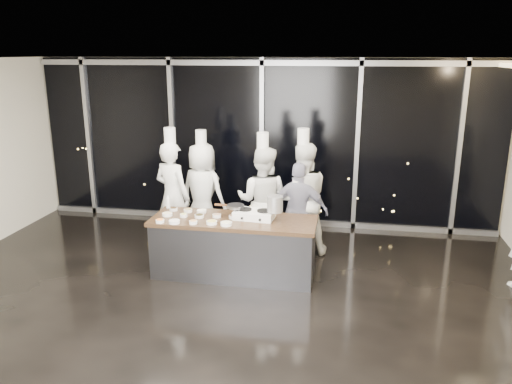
% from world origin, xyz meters
% --- Properties ---
extents(ground, '(9.00, 9.00, 0.00)m').
position_xyz_m(ground, '(0.00, 0.00, 0.00)').
color(ground, black).
rests_on(ground, ground).
extents(room_shell, '(9.02, 7.02, 3.21)m').
position_xyz_m(room_shell, '(0.18, 0.00, 2.25)').
color(room_shell, beige).
rests_on(room_shell, ground).
extents(window_wall, '(8.90, 0.11, 3.20)m').
position_xyz_m(window_wall, '(0.00, 3.43, 1.60)').
color(window_wall, black).
rests_on(window_wall, ground).
extents(demo_counter, '(2.46, 0.86, 0.90)m').
position_xyz_m(demo_counter, '(0.00, 0.90, 0.45)').
color(demo_counter, '#3B3B41').
rests_on(demo_counter, ground).
extents(stove, '(0.61, 0.41, 0.14)m').
position_xyz_m(stove, '(0.30, 0.98, 0.96)').
color(stove, white).
rests_on(stove, demo_counter).
extents(frying_pan, '(0.46, 0.28, 0.04)m').
position_xyz_m(frying_pan, '(-0.00, 1.02, 1.06)').
color(frying_pan, slate).
rests_on(frying_pan, stove).
extents(stock_pot, '(0.25, 0.25, 0.23)m').
position_xyz_m(stock_pot, '(0.61, 0.94, 1.16)').
color(stock_pot, '#ADADAF').
rests_on(stock_pot, stove).
extents(prep_bowls, '(1.16, 0.71, 0.05)m').
position_xyz_m(prep_bowls, '(-0.55, 0.81, 0.93)').
color(prep_bowls, white).
rests_on(prep_bowls, demo_counter).
extents(squeeze_bottle, '(0.06, 0.06, 0.22)m').
position_xyz_m(squeeze_bottle, '(-1.14, 1.24, 1.00)').
color(squeeze_bottle, white).
rests_on(squeeze_bottle, demo_counter).
extents(chef_far_left, '(0.80, 0.68, 2.10)m').
position_xyz_m(chef_far_left, '(-1.26, 1.78, 0.95)').
color(chef_far_left, white).
rests_on(chef_far_left, ground).
extents(chef_left, '(1.00, 0.80, 2.00)m').
position_xyz_m(chef_left, '(-0.88, 2.27, 0.90)').
color(chef_left, white).
rests_on(chef_left, ground).
extents(chef_center, '(0.94, 0.76, 2.05)m').
position_xyz_m(chef_center, '(0.27, 1.87, 0.92)').
color(chef_center, white).
rests_on(chef_center, ground).
extents(guest, '(0.96, 0.44, 1.61)m').
position_xyz_m(guest, '(0.90, 1.75, 0.80)').
color(guest, '#16153B').
rests_on(guest, ground).
extents(chef_right, '(1.08, 0.94, 2.12)m').
position_xyz_m(chef_right, '(0.91, 1.98, 0.95)').
color(chef_right, white).
rests_on(chef_right, ground).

